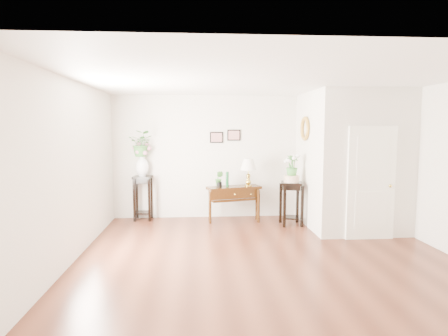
{
  "coord_description": "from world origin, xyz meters",
  "views": [
    {
      "loc": [
        -1.07,
        -5.82,
        2.05
      ],
      "look_at": [
        -0.58,
        1.3,
        1.3
      ],
      "focal_mm": 30.0,
      "sensor_mm": 36.0,
      "label": 1
    }
  ],
  "objects": [
    {
      "name": "green_vase",
      "position": [
        -0.44,
        2.27,
        0.96
      ],
      "size": [
        0.07,
        0.07,
        0.32
      ],
      "primitive_type": "cylinder",
      "rotation": [
        0.0,
        0.0,
        -0.06
      ],
      "color": "#104920",
      "rests_on": "console_table"
    },
    {
      "name": "wall_front",
      "position": [
        0.0,
        -2.75,
        1.4
      ],
      "size": [
        6.0,
        0.02,
        2.8
      ],
      "primitive_type": "cube",
      "color": "silver",
      "rests_on": "ground"
    },
    {
      "name": "narcissus",
      "position": [
        0.9,
        1.9,
        1.27
      ],
      "size": [
        0.31,
        0.31,
        0.45
      ],
      "primitive_type": "imported",
      "rotation": [
        0.0,
        0.0,
        0.26
      ],
      "color": "#3B8033",
      "rests_on": "ceramic_bowl"
    },
    {
      "name": "art_print_right",
      "position": [
        -0.25,
        2.73,
        1.9
      ],
      "size": [
        0.3,
        0.02,
        0.25
      ],
      "primitive_type": "cube",
      "color": "black",
      "rests_on": "wall_back"
    },
    {
      "name": "ceiling",
      "position": [
        0.0,
        0.0,
        2.8
      ],
      "size": [
        6.0,
        5.5,
        0.02
      ],
      "primitive_type": "cube",
      "color": "white",
      "rests_on": "ground"
    },
    {
      "name": "wall_back",
      "position": [
        0.0,
        2.75,
        1.4
      ],
      "size": [
        6.0,
        0.02,
        2.8
      ],
      "primitive_type": "cube",
      "color": "silver",
      "rests_on": "ground"
    },
    {
      "name": "floor",
      "position": [
        0.0,
        0.0,
        0.0
      ],
      "size": [
        6.0,
        5.5,
        0.02
      ],
      "primitive_type": "cube",
      "color": "#5A2C1B",
      "rests_on": "ground"
    },
    {
      "name": "art_print_left",
      "position": [
        -0.65,
        2.73,
        1.85
      ],
      "size": [
        0.3,
        0.02,
        0.25
      ],
      "primitive_type": "cube",
      "color": "black",
      "rests_on": "wall_back"
    },
    {
      "name": "plant_stand_b",
      "position": [
        0.9,
        1.9,
        0.46
      ],
      "size": [
        0.53,
        0.53,
        0.92
      ],
      "primitive_type": "cube",
      "rotation": [
        0.0,
        0.0,
        -0.25
      ],
      "color": "black",
      "rests_on": "floor"
    },
    {
      "name": "plant_stand_a",
      "position": [
        -2.32,
        2.57,
        0.5
      ],
      "size": [
        0.42,
        0.42,
        0.99
      ],
      "primitive_type": "cube",
      "rotation": [
        0.0,
        0.0,
        -0.1
      ],
      "color": "black",
      "rests_on": "floor"
    },
    {
      "name": "porcelain_vase",
      "position": [
        -2.32,
        2.57,
        1.22
      ],
      "size": [
        0.36,
        0.36,
        0.49
      ],
      "primitive_type": null,
      "rotation": [
        0.0,
        0.0,
        0.33
      ],
      "color": "white",
      "rests_on": "plant_stand_a"
    },
    {
      "name": "wall_ornament",
      "position": [
        1.16,
        1.9,
        2.05
      ],
      "size": [
        0.07,
        0.51,
        0.51
      ],
      "primitive_type": "torus",
      "rotation": [
        0.0,
        1.57,
        0.0
      ],
      "color": "#A57B24",
      "rests_on": "partition"
    },
    {
      "name": "door",
      "position": [
        2.1,
        0.78,
        1.05
      ],
      "size": [
        0.9,
        0.05,
        2.1
      ],
      "primitive_type": "cube",
      "color": "white",
      "rests_on": "floor"
    },
    {
      "name": "lily_arrangement",
      "position": [
        -2.32,
        2.57,
        1.68
      ],
      "size": [
        0.59,
        0.54,
        0.58
      ],
      "primitive_type": "imported",
      "rotation": [
        0.0,
        0.0,
        -0.18
      ],
      "color": "#3B8033",
      "rests_on": "porcelain_vase"
    },
    {
      "name": "partition",
      "position": [
        2.1,
        1.77,
        1.4
      ],
      "size": [
        1.8,
        1.95,
        2.8
      ],
      "primitive_type": "cube",
      "color": "silver",
      "rests_on": "floor"
    },
    {
      "name": "wall_left",
      "position": [
        -3.0,
        0.0,
        1.4
      ],
      "size": [
        0.02,
        5.5,
        2.8
      ],
      "primitive_type": "cube",
      "color": "silver",
      "rests_on": "ground"
    },
    {
      "name": "wall_right",
      "position": [
        3.0,
        0.0,
        1.4
      ],
      "size": [
        0.02,
        5.5,
        2.8
      ],
      "primitive_type": "cube",
      "color": "silver",
      "rests_on": "ground"
    },
    {
      "name": "table_lamp",
      "position": [
        0.03,
        2.27,
        1.14
      ],
      "size": [
        0.44,
        0.44,
        0.62
      ],
      "primitive_type": "cube",
      "rotation": [
        0.0,
        0.0,
        0.29
      ],
      "color": "gold",
      "rests_on": "console_table"
    },
    {
      "name": "console_table",
      "position": [
        -0.29,
        2.27,
        0.39
      ],
      "size": [
        1.24,
        0.69,
        0.79
      ],
      "primitive_type": "cube",
      "rotation": [
        0.0,
        0.0,
        0.27
      ],
      "color": "black",
      "rests_on": "floor"
    },
    {
      "name": "potted_plant",
      "position": [
        -0.62,
        2.27,
        0.95
      ],
      "size": [
        0.22,
        0.2,
        0.33
      ],
      "primitive_type": "imported",
      "rotation": [
        0.0,
        0.0,
        -0.37
      ],
      "color": "#3B8033",
      "rests_on": "console_table"
    },
    {
      "name": "ceramic_bowl",
      "position": [
        0.9,
        1.9,
        1.0
      ],
      "size": [
        0.39,
        0.39,
        0.14
      ],
      "primitive_type": "cylinder",
      "rotation": [
        0.0,
        0.0,
        -0.23
      ],
      "color": "beige",
      "rests_on": "plant_stand_b"
    }
  ]
}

